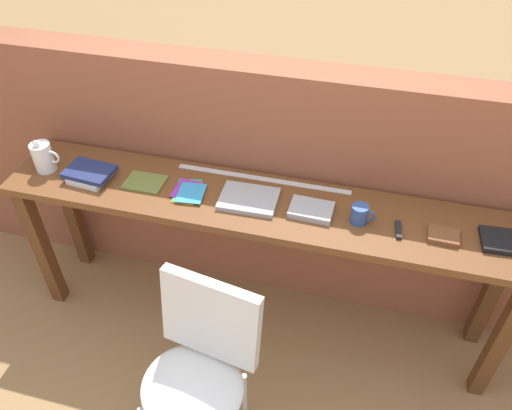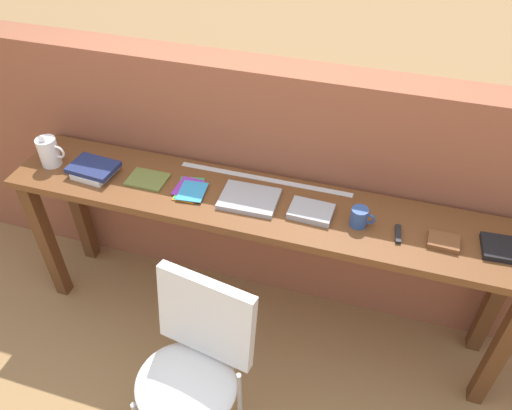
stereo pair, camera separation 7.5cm
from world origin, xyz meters
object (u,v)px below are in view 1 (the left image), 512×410
object	(u,v)px
book_stack_leftmost	(90,174)
chair_white_moulded	(199,364)
leather_journal_brown	(443,236)
mug	(360,214)
pitcher_white	(43,157)
multitool_folded	(398,230)
book_open_centre	(249,199)
book_repair_rightmost	(504,241)
pamphlet_pile_colourful	(188,192)
magazine_cycling	(145,182)

from	to	relation	value
book_stack_leftmost	chair_white_moulded	bearing A→B (deg)	-40.15
leather_journal_brown	mug	bearing A→B (deg)	-179.94
pitcher_white	multitool_folded	distance (m)	1.74
book_open_centre	mug	distance (m)	0.52
chair_white_moulded	book_repair_rightmost	world-z (taller)	book_repair_rightmost
chair_white_moulded	pamphlet_pile_colourful	bearing A→B (deg)	111.32
book_open_centre	multitool_folded	distance (m)	0.69
pitcher_white	book_repair_rightmost	world-z (taller)	pitcher_white
chair_white_moulded	pamphlet_pile_colourful	xyz separation A→B (m)	(-0.26, 0.66, 0.36)
pamphlet_pile_colourful	book_repair_rightmost	size ratio (longest dim) A/B	1.03
pitcher_white	leather_journal_brown	xyz separation A→B (m)	(1.93, -0.01, -0.07)
chair_white_moulded	mug	bearing A→B (deg)	49.92
pitcher_white	leather_journal_brown	size ratio (longest dim) A/B	1.41
multitool_folded	magazine_cycling	bearing A→B (deg)	178.40
book_repair_rightmost	magazine_cycling	bearing A→B (deg)	176.84
book_repair_rightmost	multitool_folded	bearing A→B (deg)	-178.70
multitool_folded	book_stack_leftmost	bearing A→B (deg)	179.76
book_stack_leftmost	multitool_folded	size ratio (longest dim) A/B	2.21
magazine_cycling	pitcher_white	bearing A→B (deg)	-178.09
book_repair_rightmost	leather_journal_brown	bearing A→B (deg)	-176.41
magazine_cycling	book_open_centre	size ratio (longest dim) A/B	0.71
book_stack_leftmost	leather_journal_brown	world-z (taller)	book_stack_leftmost
book_stack_leftmost	book_repair_rightmost	distance (m)	1.93
book_open_centre	book_stack_leftmost	bearing A→B (deg)	-179.44
pamphlet_pile_colourful	leather_journal_brown	xyz separation A→B (m)	(1.17, -0.01, 0.00)
chair_white_moulded	book_stack_leftmost	world-z (taller)	book_stack_leftmost
leather_journal_brown	pitcher_white	bearing A→B (deg)	-178.15
chair_white_moulded	pamphlet_pile_colourful	size ratio (longest dim) A/B	4.50
pamphlet_pile_colourful	book_repair_rightmost	xyz separation A→B (m)	(1.42, 0.01, 0.01)
leather_journal_brown	book_repair_rightmost	bearing A→B (deg)	9.00
book_open_centre	chair_white_moulded	bearing A→B (deg)	-94.68
multitool_folded	book_open_centre	bearing A→B (deg)	177.19
mug	chair_white_moulded	bearing A→B (deg)	-130.08
leather_journal_brown	pamphlet_pile_colourful	bearing A→B (deg)	-178.49
pamphlet_pile_colourful	book_open_centre	bearing A→B (deg)	2.80
pitcher_white	book_repair_rightmost	size ratio (longest dim) A/B	0.96
book_repair_rightmost	pamphlet_pile_colourful	bearing A→B (deg)	177.43
book_stack_leftmost	leather_journal_brown	size ratio (longest dim) A/B	1.87
mug	leather_journal_brown	xyz separation A→B (m)	(0.36, -0.01, -0.03)
book_repair_rightmost	pitcher_white	bearing A→B (deg)	177.27
mug	book_open_centre	bearing A→B (deg)	178.28
magazine_cycling	multitool_folded	world-z (taller)	multitool_folded
book_open_centre	multitool_folded	bearing A→B (deg)	-4.22
book_stack_leftmost	book_open_centre	bearing A→B (deg)	1.97
pitcher_white	mug	xyz separation A→B (m)	(1.57, 0.00, -0.03)
multitool_folded	leather_journal_brown	size ratio (longest dim) A/B	0.85
pitcher_white	magazine_cycling	bearing A→B (deg)	1.78
book_open_centre	multitool_folded	xyz separation A→B (m)	(0.69, -0.03, -0.00)
leather_journal_brown	chair_white_moulded	bearing A→B (deg)	-142.67
book_repair_rightmost	chair_white_moulded	bearing A→B (deg)	-153.19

